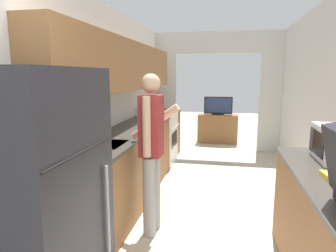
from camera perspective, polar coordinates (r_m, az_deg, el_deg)
The scene contains 8 objects.
wall_left at distance 3.80m, azimuth -12.04°, elevation 7.09°, with size 0.38×7.91×2.50m.
wall_far_with_doorway at distance 6.49m, azimuth 9.32°, elevation 8.16°, with size 3.05×0.06×2.50m.
counter_left at distance 4.10m, azimuth -6.97°, elevation -6.74°, with size 0.62×4.19×0.92m.
refrigerator at distance 2.06m, azimuth -25.02°, elevation -13.73°, with size 0.79×0.83×1.66m.
range_oven at distance 5.54m, azimuth -1.96°, elevation -2.28°, with size 0.66×0.79×1.06m.
person at distance 3.01m, azimuth -3.18°, elevation -4.58°, with size 0.52×0.39×1.63m.
tv_cabinet at distance 7.30m, azimuth 9.43°, elevation -0.45°, with size 0.94×0.42×0.68m.
television at distance 7.18m, azimuth 9.54°, elevation 3.80°, with size 0.66×0.16×0.42m.
Camera 1 is at (0.21, -0.94, 1.62)m, focal length 32.00 mm.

